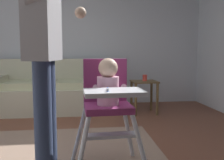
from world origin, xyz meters
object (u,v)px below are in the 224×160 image
Objects in this scene: high_chair at (108,94)px; adult_standing at (44,51)px; sippy_cup at (145,78)px; couch at (56,91)px; side_table at (144,90)px.

adult_standing reaches higher than high_chair.
adult_standing is (-0.49, 0.08, 0.34)m from high_chair.
adult_standing is 2.28m from sippy_cup.
adult_standing is at bearing -102.07° from high_chair.
sippy_cup is (1.43, -0.36, 0.24)m from couch.
sippy_cup is (0.78, 1.93, -0.07)m from high_chair.
high_chair is at bearing -112.11° from sippy_cup.
adult_standing is at bearing -124.54° from sippy_cup.
side_table is 0.19m from sippy_cup.
high_chair is 0.60m from adult_standing.
couch is at bearing -166.99° from high_chair.
high_chair is at bearing -111.86° from side_table.
couch is 19.97× the size of sippy_cup.
side_table is at bearing -180.00° from sippy_cup.
couch is at bearing 103.36° from adult_standing.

